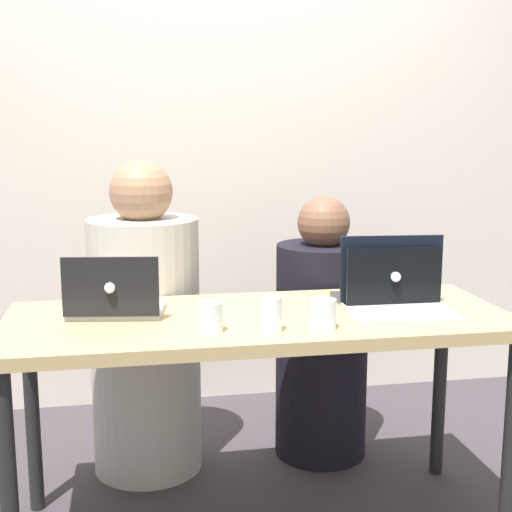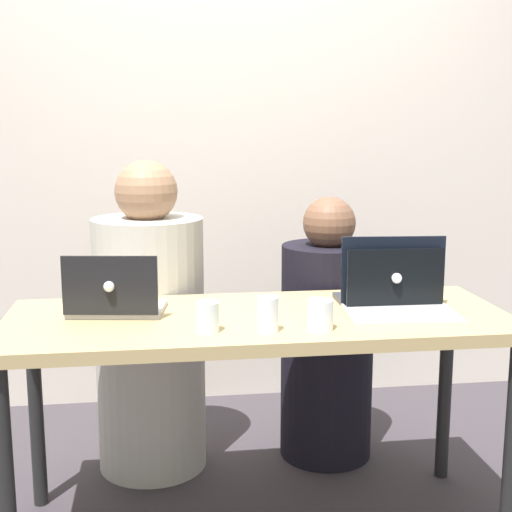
# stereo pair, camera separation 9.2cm
# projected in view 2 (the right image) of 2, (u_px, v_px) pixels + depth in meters

# --- Properties ---
(back_wall) EXTENTS (4.50, 0.10, 2.64)m
(back_wall) POSITION_uv_depth(u_px,v_px,m) (222.00, 128.00, 3.38)
(back_wall) COLOR beige
(back_wall) RESTS_ON ground
(desk) EXTENTS (1.60, 0.62, 0.74)m
(desk) POSITION_uv_depth(u_px,v_px,m) (259.00, 338.00, 2.28)
(desk) COLOR tan
(desk) RESTS_ON ground
(person_on_left) EXTENTS (0.44, 0.44, 1.21)m
(person_on_left) POSITION_uv_depth(u_px,v_px,m) (150.00, 334.00, 2.76)
(person_on_left) COLOR #B7B3A8
(person_on_left) RESTS_ON ground
(person_on_right) EXTENTS (0.38, 0.38, 1.06)m
(person_on_right) POSITION_uv_depth(u_px,v_px,m) (327.00, 343.00, 2.87)
(person_on_right) COLOR black
(person_on_right) RESTS_ON ground
(laptop_back_left) EXTENTS (0.32, 0.26, 0.20)m
(laptop_back_left) POSITION_uv_depth(u_px,v_px,m) (115.00, 301.00, 2.26)
(laptop_back_left) COLOR #B1B0B4
(laptop_back_left) RESTS_ON desk
(laptop_back_right) EXTENTS (0.32, 0.24, 0.20)m
(laptop_back_right) POSITION_uv_depth(u_px,v_px,m) (389.00, 292.00, 2.38)
(laptop_back_right) COLOR #36373E
(laptop_back_right) RESTS_ON desk
(laptop_front_right) EXTENTS (0.36, 0.29, 0.24)m
(laptop_front_right) POSITION_uv_depth(u_px,v_px,m) (398.00, 298.00, 2.27)
(laptop_front_right) COLOR #B7B4B3
(laptop_front_right) RESTS_ON desk
(water_glass_center) EXTENTS (0.06, 0.06, 0.10)m
(water_glass_center) POSITION_uv_depth(u_px,v_px,m) (269.00, 317.00, 2.08)
(water_glass_center) COLOR white
(water_glass_center) RESTS_ON desk
(water_glass_right) EXTENTS (0.08, 0.08, 0.09)m
(water_glass_right) POSITION_uv_depth(u_px,v_px,m) (320.00, 317.00, 2.10)
(water_glass_right) COLOR white
(water_glass_right) RESTS_ON desk
(water_glass_left) EXTENTS (0.07, 0.07, 0.09)m
(water_glass_left) POSITION_uv_depth(u_px,v_px,m) (207.00, 319.00, 2.08)
(water_glass_left) COLOR silver
(water_glass_left) RESTS_ON desk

